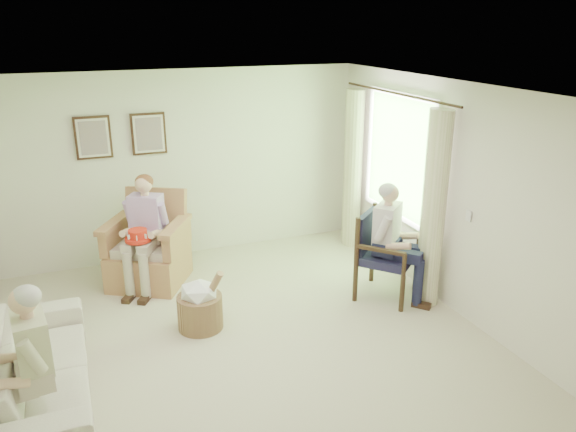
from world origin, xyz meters
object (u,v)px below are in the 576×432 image
(wood_armchair, at_px, (384,250))
(sofa, at_px, (37,370))
(person_dark, at_px, (393,234))
(wicker_armchair, at_px, (148,255))
(red_hat, at_px, (138,236))
(person_sofa, at_px, (28,357))
(hatbox, at_px, (200,305))
(person_wicker, at_px, (147,224))

(wood_armchair, relative_size, sofa, 0.48)
(wood_armchair, height_order, person_dark, person_dark)
(wicker_armchair, height_order, red_hat, wicker_armchair)
(person_sofa, distance_m, hatbox, 2.04)
(person_sofa, xyz_separation_m, red_hat, (1.14, 2.24, 0.03))
(hatbox, bearing_deg, person_dark, -3.96)
(wicker_armchair, height_order, hatbox, wicker_armchair)
(sofa, relative_size, person_wicker, 1.52)
(wood_armchair, bearing_deg, person_sofa, 155.29)
(person_wicker, xyz_separation_m, person_dark, (2.63, -1.39, -0.01))
(person_wicker, distance_m, person_dark, 2.98)
(wood_armchair, relative_size, person_sofa, 0.81)
(wicker_armchair, distance_m, person_wicker, 0.49)
(sofa, bearing_deg, person_wicker, -33.27)
(sofa, bearing_deg, person_sofa, 180.00)
(person_sofa, bearing_deg, wicker_armchair, 145.79)
(sofa, xyz_separation_m, hatbox, (1.61, 0.70, -0.03))
(wood_armchair, xyz_separation_m, red_hat, (-2.76, 1.06, 0.19))
(wood_armchair, relative_size, person_wicker, 0.73)
(person_wicker, height_order, red_hat, person_wicker)
(wicker_armchair, bearing_deg, sofa, -90.91)
(person_dark, bearing_deg, sofa, 146.30)
(person_sofa, height_order, red_hat, person_sofa)
(person_dark, bearing_deg, wicker_armchair, 108.05)
(hatbox, bearing_deg, red_hat, 114.07)
(person_dark, xyz_separation_m, person_sofa, (-3.90, -1.01, -0.10))
(red_hat, bearing_deg, wicker_armchair, 67.49)
(sofa, height_order, person_sofa, person_sofa)
(person_dark, relative_size, red_hat, 4.49)
(wood_armchair, distance_m, red_hat, 2.97)
(red_hat, bearing_deg, person_dark, -23.93)
(sofa, xyz_separation_m, red_hat, (1.14, 1.77, 0.45))
(sofa, relative_size, hatbox, 2.96)
(wicker_armchair, distance_m, wood_armchair, 2.98)
(person_dark, distance_m, hatbox, 2.36)
(person_dark, bearing_deg, person_sofa, 152.97)
(sofa, xyz_separation_m, person_sofa, (-0.00, -0.47, 0.42))
(wicker_armchair, bearing_deg, wood_armchair, 2.84)
(wicker_armchair, bearing_deg, person_dark, 0.00)
(wicker_armchair, height_order, person_sofa, person_sofa)
(sofa, distance_m, hatbox, 1.76)
(sofa, xyz_separation_m, person_wicker, (1.27, 1.93, 0.52))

